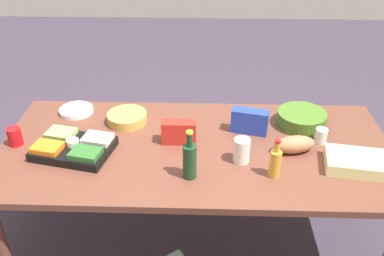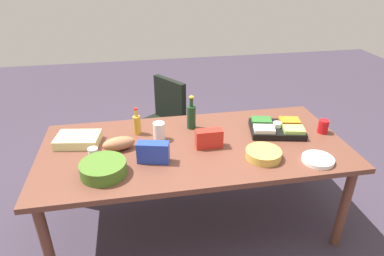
{
  "view_description": "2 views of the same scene",
  "coord_description": "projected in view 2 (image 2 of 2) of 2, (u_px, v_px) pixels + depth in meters",
  "views": [
    {
      "loc": [
        0.05,
        -2.02,
        2.14
      ],
      "look_at": [
        -0.02,
        0.05,
        0.86
      ],
      "focal_mm": 39.13,
      "sensor_mm": 36.0,
      "label": 1
    },
    {
      "loc": [
        0.41,
        2.16,
        2.06
      ],
      "look_at": [
        0.0,
        -0.1,
        0.86
      ],
      "focal_mm": 31.46,
      "sensor_mm": 36.0,
      "label": 2
    }
  ],
  "objects": [
    {
      "name": "mayo_jar",
      "position": [
        159.0,
        131.0,
        2.6
      ],
      "size": [
        0.11,
        0.11,
        0.14
      ],
      "primitive_type": "cylinder",
      "rotation": [
        0.0,
        0.0,
        -0.34
      ],
      "color": "white",
      "rests_on": "conference_table"
    },
    {
      "name": "ground_plane",
      "position": [
        194.0,
        221.0,
        2.9
      ],
      "size": [
        10.0,
        10.0,
        0.0
      ],
      "primitive_type": "plane",
      "color": "#3B3140"
    },
    {
      "name": "sheet_cake",
      "position": [
        78.0,
        140.0,
        2.55
      ],
      "size": [
        0.35,
        0.27,
        0.07
      ],
      "primitive_type": "cube",
      "rotation": [
        0.0,
        0.0,
        -0.16
      ],
      "color": "beige",
      "rests_on": "conference_table"
    },
    {
      "name": "office_chair",
      "position": [
        159.0,
        133.0,
        3.59
      ],
      "size": [
        0.67,
        0.67,
        0.91
      ],
      "color": "gray",
      "rests_on": "ground"
    },
    {
      "name": "dressing_bottle",
      "position": [
        137.0,
        124.0,
        2.67
      ],
      "size": [
        0.08,
        0.08,
        0.22
      ],
      "color": "gold",
      "rests_on": "conference_table"
    },
    {
      "name": "chip_bag_red",
      "position": [
        209.0,
        139.0,
        2.49
      ],
      "size": [
        0.2,
        0.08,
        0.14
      ],
      "primitive_type": "cube",
      "rotation": [
        0.0,
        0.0,
        -0.01
      ],
      "color": "red",
      "rests_on": "conference_table"
    },
    {
      "name": "bread_loaf",
      "position": [
        119.0,
        144.0,
        2.47
      ],
      "size": [
        0.26,
        0.15,
        0.1
      ],
      "primitive_type": "ellipsoid",
      "rotation": [
        0.0,
        0.0,
        0.2
      ],
      "color": "#A76B46",
      "rests_on": "conference_table"
    },
    {
      "name": "salad_bowl",
      "position": [
        103.0,
        168.0,
        2.19
      ],
      "size": [
        0.37,
        0.37,
        0.09
      ],
      "primitive_type": "cylinder",
      "rotation": [
        0.0,
        0.0,
        0.26
      ],
      "color": "#446B23",
      "rests_on": "conference_table"
    },
    {
      "name": "veggie_tray",
      "position": [
        277.0,
        128.0,
        2.72
      ],
      "size": [
        0.47,
        0.38,
        0.09
      ],
      "color": "black",
      "rests_on": "conference_table"
    },
    {
      "name": "chip_bowl",
      "position": [
        263.0,
        154.0,
        2.37
      ],
      "size": [
        0.29,
        0.29,
        0.06
      ],
      "primitive_type": "cylinder",
      "rotation": [
        0.0,
        0.0,
        -0.15
      ],
      "color": "gold",
      "rests_on": "conference_table"
    },
    {
      "name": "red_solo_cup",
      "position": [
        323.0,
        126.0,
        2.7
      ],
      "size": [
        0.08,
        0.08,
        0.11
      ],
      "primitive_type": "cylinder",
      "rotation": [
        0.0,
        0.0,
        0.04
      ],
      "color": "red",
      "rests_on": "conference_table"
    },
    {
      "name": "paper_cup",
      "position": [
        93.0,
        154.0,
        2.35
      ],
      "size": [
        0.08,
        0.08,
        0.09
      ],
      "primitive_type": "cylinder",
      "rotation": [
        0.0,
        0.0,
        0.21
      ],
      "color": "white",
      "rests_on": "conference_table"
    },
    {
      "name": "wine_bottle",
      "position": [
        191.0,
        116.0,
        2.75
      ],
      "size": [
        0.09,
        0.09,
        0.28
      ],
      "color": "#1B3D21",
      "rests_on": "conference_table"
    },
    {
      "name": "chip_bag_blue",
      "position": [
        153.0,
        152.0,
        2.31
      ],
      "size": [
        0.23,
        0.13,
        0.15
      ],
      "primitive_type": "cube",
      "rotation": [
        0.0,
        0.0,
        -0.24
      ],
      "color": "#223DB7",
      "rests_on": "conference_table"
    },
    {
      "name": "conference_table",
      "position": [
        195.0,
        153.0,
        2.58
      ],
      "size": [
        2.3,
        1.06,
        0.76
      ],
      "color": "brown",
      "rests_on": "ground"
    },
    {
      "name": "paper_plate_stack",
      "position": [
        318.0,
        160.0,
        2.34
      ],
      "size": [
        0.27,
        0.27,
        0.03
      ],
      "primitive_type": "cylinder",
      "rotation": [
        0.0,
        0.0,
        -0.27
      ],
      "color": "white",
      "rests_on": "conference_table"
    }
  ]
}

